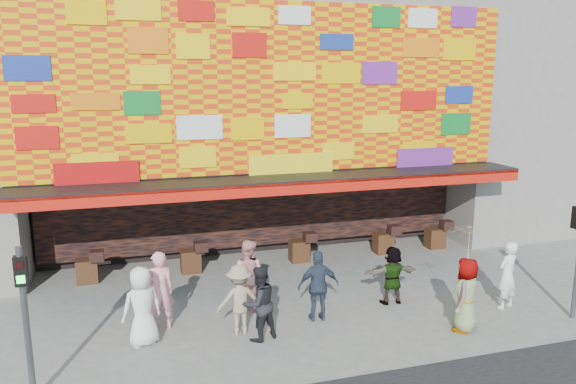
% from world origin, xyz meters
% --- Properties ---
extents(ground, '(90.00, 90.00, 0.00)m').
position_xyz_m(ground, '(0.00, 0.00, 0.00)').
color(ground, slate).
rests_on(ground, ground).
extents(shop_building, '(15.20, 9.40, 10.00)m').
position_xyz_m(shop_building, '(0.00, 8.18, 5.23)').
color(shop_building, gray).
rests_on(shop_building, ground).
extents(neighbor_right, '(11.00, 8.00, 12.00)m').
position_xyz_m(neighbor_right, '(13.00, 8.00, 6.00)').
color(neighbor_right, gray).
rests_on(neighbor_right, ground).
extents(signal_left, '(0.22, 0.20, 3.00)m').
position_xyz_m(signal_left, '(-6.20, -1.50, 1.86)').
color(signal_left, '#59595B').
rests_on(signal_left, ground).
extents(ped_a, '(1.02, 0.82, 1.82)m').
position_xyz_m(ped_a, '(-4.12, 0.18, 0.91)').
color(ped_a, white).
rests_on(ped_a, ground).
extents(ped_b, '(0.76, 0.54, 1.93)m').
position_xyz_m(ped_b, '(-3.69, 0.86, 0.97)').
color(ped_b, pink).
rests_on(ped_b, ground).
extents(ped_c, '(1.03, 0.93, 1.75)m').
position_xyz_m(ped_c, '(-1.56, -0.33, 0.88)').
color(ped_c, black).
rests_on(ped_c, ground).
extents(ped_d, '(1.09, 0.64, 1.68)m').
position_xyz_m(ped_d, '(-1.93, 0.10, 0.84)').
color(ped_d, tan).
rests_on(ped_d, ground).
extents(ped_e, '(1.06, 0.50, 1.77)m').
position_xyz_m(ped_e, '(0.08, 0.26, 0.89)').
color(ped_e, '#2C394E').
rests_on(ped_e, ground).
extents(ped_f, '(1.47, 0.54, 1.56)m').
position_xyz_m(ped_f, '(2.30, 0.67, 0.78)').
color(ped_f, gray).
rests_on(ped_f, ground).
extents(ped_g, '(1.02, 1.02, 1.79)m').
position_xyz_m(ped_g, '(3.21, -1.30, 0.89)').
color(ped_g, gray).
rests_on(ped_g, ground).
extents(ped_h, '(0.75, 0.62, 1.78)m').
position_xyz_m(ped_h, '(5.00, -0.46, 0.89)').
color(ped_h, white).
rests_on(ped_h, ground).
extents(ped_i, '(1.14, 1.10, 1.85)m').
position_xyz_m(ped_i, '(-1.42, 1.44, 0.92)').
color(ped_i, pink).
rests_on(ped_i, ground).
extents(parasol, '(1.23, 1.24, 1.84)m').
position_xyz_m(parasol, '(3.21, -1.30, 2.14)').
color(parasol, beige).
rests_on(parasol, ground).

